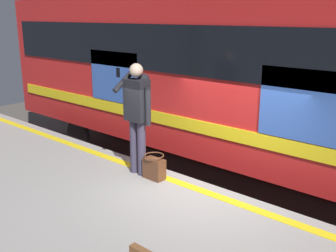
# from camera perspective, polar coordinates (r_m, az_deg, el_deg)

# --- Properties ---
(ground_plane) EXTENTS (24.79, 24.79, 0.00)m
(ground_plane) POSITION_cam_1_polar(r_m,az_deg,el_deg) (7.02, 5.12, -15.73)
(ground_plane) COLOR #4C4742
(safety_line) EXTENTS (13.79, 0.16, 0.01)m
(safety_line) POSITION_cam_1_polar(r_m,az_deg,el_deg) (6.33, 3.70, -8.73)
(safety_line) COLOR yellow
(safety_line) RESTS_ON platform
(track_rail_near) EXTENTS (18.29, 0.08, 0.16)m
(track_rail_near) POSITION_cam_1_polar(r_m,az_deg,el_deg) (8.13, 11.84, -10.78)
(track_rail_near) COLOR slate
(track_rail_near) RESTS_ON ground
(track_rail_far) EXTENTS (18.29, 0.08, 0.16)m
(track_rail_far) POSITION_cam_1_polar(r_m,az_deg,el_deg) (9.30, 16.37, -7.63)
(track_rail_far) COLOR slate
(track_rail_far) RESTS_ON ground
(train_carriage) EXTENTS (12.42, 2.83, 4.08)m
(train_carriage) POSITION_cam_1_polar(r_m,az_deg,el_deg) (8.50, 9.41, 8.17)
(train_carriage) COLOR red
(train_carriage) RESTS_ON ground
(passenger) EXTENTS (0.57, 0.55, 1.86)m
(passenger) POSITION_cam_1_polar(r_m,az_deg,el_deg) (6.57, -4.34, 2.29)
(passenger) COLOR #383347
(passenger) RESTS_ON platform
(handbag) EXTENTS (0.36, 0.32, 0.41)m
(handbag) POSITION_cam_1_polar(r_m,az_deg,el_deg) (6.59, -1.96, -5.92)
(handbag) COLOR #59331E
(handbag) RESTS_ON platform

